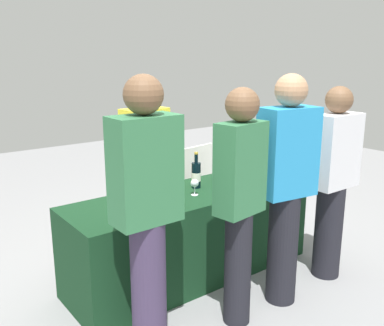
{
  "coord_description": "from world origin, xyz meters",
  "views": [
    {
      "loc": [
        -2.06,
        -2.69,
        1.84
      ],
      "look_at": [
        0.0,
        0.0,
        0.99
      ],
      "focal_mm": 40.14,
      "sensor_mm": 36.0,
      "label": 1
    }
  ],
  "objects": [
    {
      "name": "guest_2",
      "position": [
        0.3,
        -0.74,
        0.94
      ],
      "size": [
        0.44,
        0.29,
        1.73
      ],
      "rotation": [
        0.0,
        0.0,
        -0.16
      ],
      "color": "black",
      "rests_on": "ground_plane"
    },
    {
      "name": "wine_bottle_2",
      "position": [
        0.35,
        0.1,
        0.86
      ],
      "size": [
        0.07,
        0.07,
        0.32
      ],
      "color": "black",
      "rests_on": "tasting_table"
    },
    {
      "name": "ground_plane",
      "position": [
        0.0,
        0.0,
        0.0
      ],
      "size": [
        12.0,
        12.0,
        0.0
      ],
      "primitive_type": "plane",
      "color": "gray"
    },
    {
      "name": "wine_bottle_3",
      "position": [
        0.68,
        0.1,
        0.86
      ],
      "size": [
        0.07,
        0.07,
        0.31
      ],
      "color": "black",
      "rests_on": "tasting_table"
    },
    {
      "name": "guest_0",
      "position": [
        -0.8,
        -0.59,
        0.95
      ],
      "size": [
        0.41,
        0.23,
        1.75
      ],
      "rotation": [
        0.0,
        0.0,
        0.01
      ],
      "color": "#3F3351",
      "rests_on": "ground_plane"
    },
    {
      "name": "wine_glass_3",
      "position": [
        -0.03,
        -0.07,
        0.84
      ],
      "size": [
        0.07,
        0.07,
        0.13
      ],
      "color": "silver",
      "rests_on": "tasting_table"
    },
    {
      "name": "server_pouring",
      "position": [
        -0.05,
        0.65,
        0.85
      ],
      "size": [
        0.44,
        0.26,
        1.59
      ],
      "rotation": [
        0.0,
        0.0,
        3.22
      ],
      "color": "brown",
      "rests_on": "ground_plane"
    },
    {
      "name": "menu_board",
      "position": [
        0.76,
        0.94,
        0.44
      ],
      "size": [
        0.53,
        0.12,
        0.88
      ],
      "primitive_type": "cube",
      "rotation": [
        0.0,
        0.0,
        0.16
      ],
      "color": "white",
      "rests_on": "ground_plane"
    },
    {
      "name": "tasting_table",
      "position": [
        0.0,
        0.0,
        0.37
      ],
      "size": [
        2.15,
        0.68,
        0.74
      ],
      "primitive_type": "cube",
      "color": "#14381E",
      "rests_on": "ground_plane"
    },
    {
      "name": "guest_3",
      "position": [
        0.91,
        -0.71,
        0.87
      ],
      "size": [
        0.42,
        0.24,
        1.61
      ],
      "rotation": [
        0.0,
        0.0,
        -0.02
      ],
      "color": "black",
      "rests_on": "ground_plane"
    },
    {
      "name": "wine_glass_2",
      "position": [
        -0.26,
        -0.18,
        0.85
      ],
      "size": [
        0.07,
        0.07,
        0.15
      ],
      "color": "silver",
      "rests_on": "tasting_table"
    },
    {
      "name": "wine_glass_1",
      "position": [
        -0.45,
        -0.13,
        0.85
      ],
      "size": [
        0.07,
        0.07,
        0.14
      ],
      "color": "silver",
      "rests_on": "tasting_table"
    },
    {
      "name": "wine_bottle_1",
      "position": [
        0.11,
        0.08,
        0.85
      ],
      "size": [
        0.08,
        0.08,
        0.31
      ],
      "color": "black",
      "rests_on": "tasting_table"
    },
    {
      "name": "wine_glass_0",
      "position": [
        -0.64,
        -0.06,
        0.85
      ],
      "size": [
        0.07,
        0.07,
        0.15
      ],
      "color": "silver",
      "rests_on": "tasting_table"
    },
    {
      "name": "ice_bucket",
      "position": [
        0.83,
        0.01,
        0.84
      ],
      "size": [
        0.18,
        0.18,
        0.21
      ],
      "primitive_type": "cylinder",
      "color": "silver",
      "rests_on": "tasting_table"
    },
    {
      "name": "wine_bottle_0",
      "position": [
        -0.43,
        0.09,
        0.85
      ],
      "size": [
        0.07,
        0.07,
        0.3
      ],
      "color": "black",
      "rests_on": "tasting_table"
    },
    {
      "name": "wine_glass_5",
      "position": [
        0.61,
        -0.08,
        0.84
      ],
      "size": [
        0.06,
        0.06,
        0.14
      ],
      "color": "silver",
      "rests_on": "tasting_table"
    },
    {
      "name": "guest_1",
      "position": [
        -0.16,
        -0.73,
        0.92
      ],
      "size": [
        0.36,
        0.23,
        1.65
      ],
      "rotation": [
        0.0,
        0.0,
        0.13
      ],
      "color": "black",
      "rests_on": "ground_plane"
    },
    {
      "name": "wine_glass_4",
      "position": [
        0.34,
        -0.06,
        0.85
      ],
      "size": [
        0.07,
        0.07,
        0.14
      ],
      "color": "silver",
      "rests_on": "tasting_table"
    }
  ]
}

